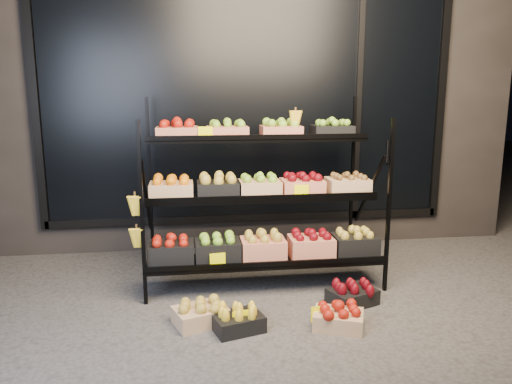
{
  "coord_description": "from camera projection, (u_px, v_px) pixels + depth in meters",
  "views": [
    {
      "loc": [
        -0.65,
        -3.74,
        1.73
      ],
      "look_at": [
        -0.06,
        0.55,
        0.84
      ],
      "focal_mm": 35.0,
      "sensor_mm": 36.0,
      "label": 1
    }
  ],
  "objects": [
    {
      "name": "tag_floor_b",
      "position": [
        319.0,
        319.0,
        3.7
      ],
      "size": [
        0.13,
        0.01,
        0.12
      ],
      "primitive_type": "cube",
      "color": "#FFFB00",
      "rests_on": "ground"
    },
    {
      "name": "display_rack",
      "position": [
        260.0,
        196.0,
        4.48
      ],
      "size": [
        2.18,
        1.02,
        1.66
      ],
      "color": "black",
      "rests_on": "ground"
    },
    {
      "name": "building",
      "position": [
        239.0,
        88.0,
        6.22
      ],
      "size": [
        6.0,
        2.08,
        3.5
      ],
      "color": "#2D2826",
      "rests_on": "ground"
    },
    {
      "name": "floor_crate_right",
      "position": [
        352.0,
        294.0,
        4.08
      ],
      "size": [
        0.44,
        0.39,
        0.19
      ],
      "rotation": [
        0.0,
        0.0,
        0.38
      ],
      "color": "black",
      "rests_on": "ground"
    },
    {
      "name": "ground",
      "position": [
        273.0,
        306.0,
        4.06
      ],
      "size": [
        24.0,
        24.0,
        0.0
      ],
      "primitive_type": "plane",
      "color": "#514F4C",
      "rests_on": "ground"
    },
    {
      "name": "tag_floor_a",
      "position": [
        241.0,
        324.0,
        3.62
      ],
      "size": [
        0.13,
        0.01,
        0.12
      ],
      "primitive_type": "cube",
      "color": "#FFFB00",
      "rests_on": "ground"
    },
    {
      "name": "floor_crate_midleft",
      "position": [
        238.0,
        319.0,
        3.63
      ],
      "size": [
        0.41,
        0.35,
        0.18
      ],
      "rotation": [
        0.0,
        0.0,
        0.29
      ],
      "color": "black",
      "rests_on": "ground"
    },
    {
      "name": "floor_crate_midright",
      "position": [
        338.0,
        317.0,
        3.67
      ],
      "size": [
        0.43,
        0.37,
        0.19
      ],
      "rotation": [
        0.0,
        0.0,
        -0.37
      ],
      "color": "tan",
      "rests_on": "ground"
    },
    {
      "name": "floor_crate_left",
      "position": [
        200.0,
        312.0,
        3.73
      ],
      "size": [
        0.45,
        0.39,
        0.19
      ],
      "rotation": [
        0.0,
        0.0,
        0.36
      ],
      "color": "tan",
      "rests_on": "ground"
    }
  ]
}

